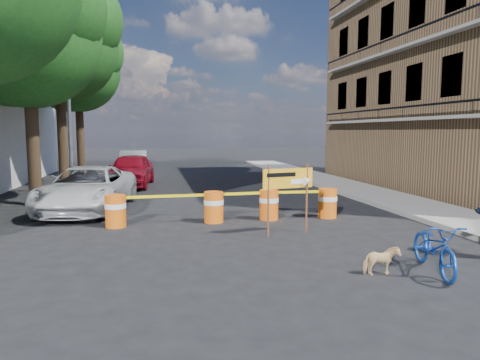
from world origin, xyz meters
name	(u,v)px	position (x,y,z in m)	size (l,w,h in m)	color
ground	(270,246)	(0.00, 0.00, 0.00)	(120.00, 120.00, 0.00)	black
sidewalk_east	(381,196)	(6.20, 6.00, 0.07)	(2.40, 40.00, 0.15)	gray
apartment_building	(480,57)	(12.00, 8.00, 6.00)	(8.00, 16.00, 12.00)	olive
tree_mid_a	(29,33)	(-6.74, 7.00, 6.01)	(5.25, 5.00, 8.68)	#332316
tree_mid_b	(60,42)	(-6.73, 12.00, 6.71)	(5.67, 5.40, 9.62)	#332316
tree_far	(79,69)	(-6.74, 17.00, 6.22)	(5.04, 4.80, 8.84)	#332316
streetlamp	(70,89)	(-5.93, 9.50, 4.38)	(1.25, 0.18, 8.00)	gray
barrel_far_left	(115,210)	(-3.68, 2.76, 0.47)	(0.58, 0.58, 0.90)	orange
barrel_mid_left	(214,206)	(-0.92, 2.84, 0.47)	(0.58, 0.58, 0.90)	orange
barrel_mid_right	(269,204)	(0.76, 2.91, 0.47)	(0.58, 0.58, 0.90)	orange
barrel_far_right	(327,203)	(2.60, 2.83, 0.47)	(0.58, 0.58, 0.90)	orange
detour_sign	(294,183)	(0.90, 0.97, 1.33)	(1.39, 0.40, 1.82)	#592D19
bicycle	(436,224)	(2.53, -2.40, 0.93)	(0.65, 0.98, 1.86)	#1646B3
dog	(381,261)	(1.47, -2.35, 0.27)	(0.30, 0.65, 0.55)	#E9C485
suv_white	(88,189)	(-4.80, 5.54, 0.74)	(2.45, 5.31, 1.47)	silver
sedan_red	(131,170)	(-3.72, 11.88, 0.79)	(1.87, 4.65, 1.59)	maroon
sedan_silver	(134,163)	(-3.84, 17.21, 0.75)	(1.58, 4.53, 1.49)	silver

